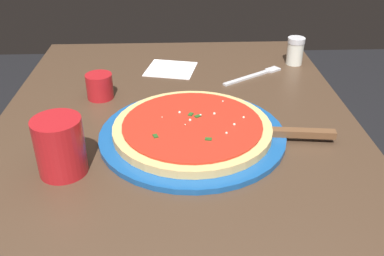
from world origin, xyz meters
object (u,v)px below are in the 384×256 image
at_px(fork, 255,75).
at_px(cup_small_sauce, 99,86).
at_px(serving_plate, 192,134).
at_px(napkin_folded_right, 171,69).
at_px(parmesan_shaker, 295,51).
at_px(pizza, 192,128).
at_px(pizza_server, 280,133).
at_px(cup_tall_drink, 60,146).

bearing_deg(fork, cup_small_sauce, 106.36).
height_order(serving_plate, fork, serving_plate).
relative_size(napkin_folded_right, parmesan_shaker, 1.68).
height_order(pizza, parmesan_shaker, parmesan_shaker).
distance_m(pizza_server, parmesan_shaker, 0.42).
bearing_deg(serving_plate, cup_tall_drink, 114.93).
bearing_deg(cup_tall_drink, pizza_server, -77.76).
distance_m(pizza, parmesan_shaker, 0.48).
distance_m(serving_plate, pizza, 0.02).
height_order(cup_small_sauce, fork, cup_small_sauce).
bearing_deg(pizza_server, napkin_folded_right, 29.91).
distance_m(cup_small_sauce, parmesan_shaker, 0.54).
bearing_deg(serving_plate, parmesan_shaker, -38.22).
bearing_deg(fork, pizza, 149.25).
relative_size(cup_tall_drink, napkin_folded_right, 0.82).
bearing_deg(napkin_folded_right, parmesan_shaker, -85.48).
xyz_separation_m(serving_plate, napkin_folded_right, (0.35, 0.04, -0.00)).
xyz_separation_m(pizza, cup_tall_drink, (-0.11, 0.23, 0.03)).
bearing_deg(cup_tall_drink, cup_small_sauce, -4.31).
bearing_deg(napkin_folded_right, fork, -103.46).
xyz_separation_m(pizza_server, cup_tall_drink, (-0.09, 0.40, 0.04)).
distance_m(pizza, pizza_server, 0.17).
bearing_deg(pizza_server, cup_tall_drink, 102.24).
relative_size(serving_plate, napkin_folded_right, 2.93).
xyz_separation_m(cup_tall_drink, parmesan_shaker, (0.48, -0.52, -0.01)).
xyz_separation_m(serving_plate, parmesan_shaker, (0.38, -0.30, 0.03)).
xyz_separation_m(pizza, napkin_folded_right, (0.35, 0.04, -0.02)).
bearing_deg(pizza_server, pizza, 83.32).
bearing_deg(napkin_folded_right, cup_small_sauce, 135.32).
distance_m(fork, parmesan_shaker, 0.15).
relative_size(pizza_server, cup_tall_drink, 2.18).
bearing_deg(pizza, cup_tall_drink, 114.93).
distance_m(pizza, napkin_folded_right, 0.35).
height_order(cup_tall_drink, fork, cup_tall_drink).
xyz_separation_m(serving_plate, pizza_server, (-0.02, -0.17, 0.01)).
height_order(pizza, cup_tall_drink, cup_tall_drink).
height_order(pizza_server, cup_small_sauce, cup_small_sauce).
bearing_deg(fork, pizza_server, 178.68).
bearing_deg(pizza_server, serving_plate, 83.32).
relative_size(serving_plate, parmesan_shaker, 4.93).
relative_size(pizza_server, napkin_folded_right, 1.80).
bearing_deg(pizza, cup_small_sauce, 48.19).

